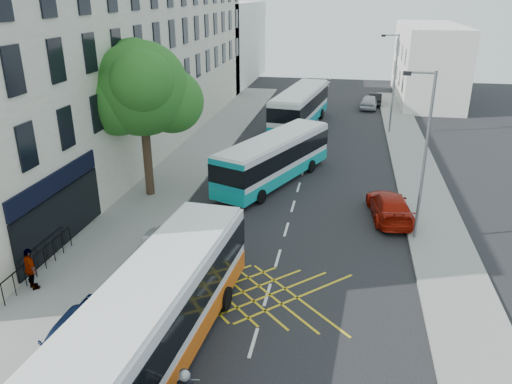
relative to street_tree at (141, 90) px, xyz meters
The scene contains 19 objects.
pavement_left 6.22m from the street_tree, 73.47° to the left, with size 5.00×70.00×0.15m, color gray.
pavement_right 17.17m from the street_tree, ahead, with size 3.00×70.00×0.15m, color gray.
terrace_main 11.00m from the street_tree, 119.95° to the left, with size 8.30×45.00×13.50m.
terrace_far 40.43m from the street_tree, 97.81° to the left, with size 8.00×20.00×10.00m, color silver.
building_right 38.43m from the street_tree, 59.43° to the left, with size 6.00×18.00×8.00m, color silver.
street_tree is the anchor object (origin of this frame).
lamp_near 15.10m from the street_tree, 11.40° to the right, with size 1.45×0.15×8.00m.
lamp_far 22.57m from the street_tree, 49.19° to the left, with size 1.45×0.15×8.00m.
railings 11.22m from the street_tree, 97.02° to the right, with size 0.08×5.60×1.14m, color black, non-canonical shape.
bus_near 15.07m from the street_tree, 67.09° to the right, with size 3.46×11.51×3.19m.
bus_mid 9.14m from the street_tree, 28.70° to the left, with size 6.18×10.57×2.93m.
bus_far 20.03m from the street_tree, 68.92° to the left, with size 4.28×11.98×3.30m.
parked_car_blue 15.20m from the street_tree, 78.13° to the right, with size 1.79×4.45×1.52m, color #0D1734.
parked_car_silver 9.89m from the street_tree, 65.80° to the right, with size 1.35×3.88×1.28m, color #9D9FA5.
red_hatchback 14.84m from the street_tree, ahead, with size 1.96×4.81×1.40m, color #A01506.
distant_car_grey 26.84m from the street_tree, 75.46° to the left, with size 2.45×5.32×1.48m, color #3E4146.
distant_car_silver 30.33m from the street_tree, 63.41° to the left, with size 1.68×4.18×1.43m, color #B6B8BE.
distant_car_dark 32.45m from the street_tree, 63.99° to the left, with size 1.34×3.85×1.27m, color black.
pedestrian_far 11.73m from the street_tree, 94.41° to the right, with size 1.05×0.44×1.79m, color gray.
Camera 1 is at (2.65, -10.80, 11.32)m, focal length 35.00 mm.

